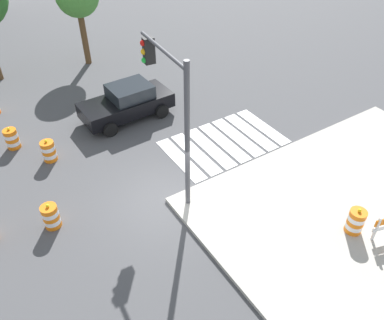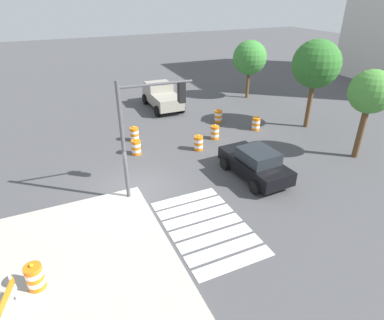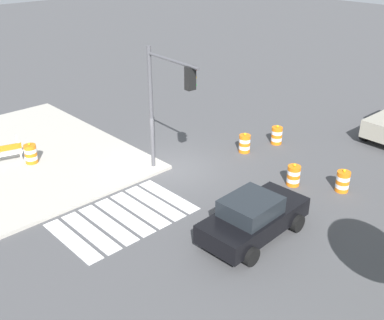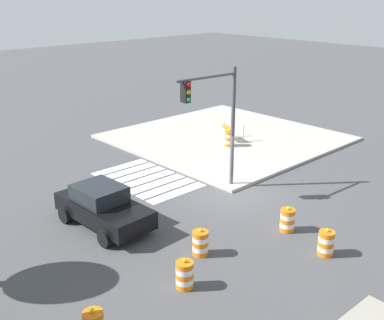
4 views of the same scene
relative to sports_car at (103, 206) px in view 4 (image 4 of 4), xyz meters
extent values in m
plane|color=#474749|center=(-1.38, -5.98, -0.81)|extent=(120.00, 120.00, 0.00)
cube|color=#ADA89E|center=(4.62, -11.98, -0.74)|extent=(12.00, 12.00, 0.15)
cube|color=silver|center=(0.37, -4.18, -0.80)|extent=(0.60, 3.20, 0.02)
cube|color=silver|center=(1.12, -4.18, -0.80)|extent=(0.60, 3.20, 0.02)
cube|color=silver|center=(1.87, -4.18, -0.80)|extent=(0.60, 3.20, 0.02)
cube|color=silver|center=(2.62, -4.18, -0.80)|extent=(0.60, 3.20, 0.02)
cube|color=silver|center=(3.37, -4.18, -0.80)|extent=(0.60, 3.20, 0.02)
cube|color=silver|center=(4.12, -4.18, -0.80)|extent=(0.60, 3.20, 0.02)
cube|color=silver|center=(4.87, -4.18, -0.80)|extent=(0.60, 3.20, 0.02)
cube|color=black|center=(-0.06, 0.00, -0.13)|extent=(4.37, 2.00, 0.70)
cube|color=#1E2328|center=(0.19, 0.01, 0.52)|extent=(1.96, 1.67, 0.60)
cylinder|color=black|center=(-1.37, -1.00, -0.48)|extent=(0.67, 0.27, 0.66)
cylinder|color=black|center=(-1.44, 0.90, -0.48)|extent=(0.67, 0.27, 0.66)
cylinder|color=black|center=(1.33, -0.90, -0.48)|extent=(0.67, 0.27, 0.66)
cylinder|color=black|center=(1.25, 1.00, -0.48)|extent=(0.67, 0.27, 0.66)
cylinder|color=orange|center=(-4.19, -1.25, -0.72)|extent=(0.56, 0.56, 0.18)
cylinder|color=white|center=(-4.19, -1.25, -0.54)|extent=(0.56, 0.56, 0.18)
cylinder|color=orange|center=(-4.19, -1.25, -0.36)|extent=(0.56, 0.56, 0.18)
cylinder|color=white|center=(-4.19, -1.25, -0.18)|extent=(0.56, 0.56, 0.18)
cylinder|color=orange|center=(-4.19, -1.25, 0.00)|extent=(0.56, 0.56, 0.18)
sphere|color=yellow|center=(-4.19, -1.25, 0.15)|extent=(0.12, 0.12, 0.12)
cylinder|color=orange|center=(-5.27, 0.47, -0.72)|extent=(0.56, 0.56, 0.18)
cylinder|color=white|center=(-5.27, 0.47, -0.54)|extent=(0.56, 0.56, 0.18)
cylinder|color=orange|center=(-5.27, 0.47, -0.36)|extent=(0.56, 0.56, 0.18)
cylinder|color=white|center=(-5.27, 0.47, -0.18)|extent=(0.56, 0.56, 0.18)
cylinder|color=orange|center=(-5.27, 0.47, 0.00)|extent=(0.56, 0.56, 0.18)
sphere|color=yellow|center=(-5.27, 0.47, 0.15)|extent=(0.12, 0.12, 0.12)
cylinder|color=orange|center=(-7.20, -4.45, -0.72)|extent=(0.56, 0.56, 0.18)
cylinder|color=white|center=(-7.20, -4.45, -0.54)|extent=(0.56, 0.56, 0.18)
cylinder|color=orange|center=(-7.20, -4.45, -0.36)|extent=(0.56, 0.56, 0.18)
cylinder|color=white|center=(-7.20, -4.45, -0.18)|extent=(0.56, 0.56, 0.18)
cylinder|color=orange|center=(-7.20, -4.45, 0.00)|extent=(0.56, 0.56, 0.18)
sphere|color=yellow|center=(-7.20, -4.45, 0.15)|extent=(0.12, 0.12, 0.12)
cylinder|color=orange|center=(-5.22, -4.91, -0.72)|extent=(0.56, 0.56, 0.18)
cylinder|color=white|center=(-5.22, -4.91, -0.54)|extent=(0.56, 0.56, 0.18)
cylinder|color=orange|center=(-5.22, -4.91, -0.36)|extent=(0.56, 0.56, 0.18)
cylinder|color=white|center=(-5.22, -4.91, -0.18)|extent=(0.56, 0.56, 0.18)
cylinder|color=orange|center=(-5.22, -4.91, 0.00)|extent=(0.56, 0.56, 0.18)
sphere|color=yellow|center=(-5.22, -4.91, 0.15)|extent=(0.12, 0.12, 0.12)
cylinder|color=orange|center=(-5.41, 3.83, 0.00)|extent=(0.56, 0.56, 0.18)
sphere|color=yellow|center=(-5.41, 3.83, 0.15)|extent=(0.12, 0.12, 0.12)
cylinder|color=orange|center=(3.17, -10.72, -0.57)|extent=(0.56, 0.56, 0.18)
cylinder|color=white|center=(3.17, -10.72, -0.39)|extent=(0.56, 0.56, 0.18)
cylinder|color=orange|center=(3.17, -10.72, -0.21)|extent=(0.56, 0.56, 0.18)
cylinder|color=white|center=(3.17, -10.72, -0.03)|extent=(0.56, 0.56, 0.18)
cylinder|color=orange|center=(3.17, -10.72, 0.15)|extent=(0.56, 0.56, 0.18)
sphere|color=yellow|center=(3.17, -10.72, 0.30)|extent=(0.12, 0.12, 0.12)
cube|color=silver|center=(3.41, -11.32, -0.16)|extent=(0.09, 0.09, 1.00)
cube|color=silver|center=(3.22, -12.00, -0.16)|extent=(0.09, 0.09, 1.00)
cube|color=silver|center=(4.47, -11.63, -0.16)|extent=(0.09, 0.09, 1.00)
cube|color=silver|center=(4.27, -12.30, -0.16)|extent=(0.09, 0.09, 1.00)
cube|color=orange|center=(3.94, -11.46, 0.09)|extent=(1.26, 0.40, 0.28)
cube|color=white|center=(3.94, -11.46, -0.21)|extent=(1.26, 0.40, 0.20)
cylinder|color=#4C4C51|center=(-0.78, -6.58, 2.09)|extent=(0.18, 0.18, 5.50)
cylinder|color=#4C4C51|center=(-0.66, -4.99, 4.54)|extent=(0.35, 3.20, 0.12)
cube|color=black|center=(-0.58, -3.87, 4.09)|extent=(0.38, 0.31, 0.90)
sphere|color=red|center=(-0.77, -3.86, 4.39)|extent=(0.20, 0.20, 0.20)
sphere|color=#F2A514|center=(-0.77, -3.86, 4.09)|extent=(0.20, 0.20, 0.20)
sphere|color=green|center=(-0.77, -3.86, 3.79)|extent=(0.20, 0.20, 0.20)
camera|label=1|loc=(-6.11, -15.18, 9.47)|focal=36.62mm
camera|label=2|loc=(12.16, -9.28, 8.04)|focal=30.45mm
camera|label=3|loc=(10.93, 8.49, 8.95)|focal=43.15mm
camera|label=4|loc=(-14.67, 8.95, 8.01)|focal=44.45mm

